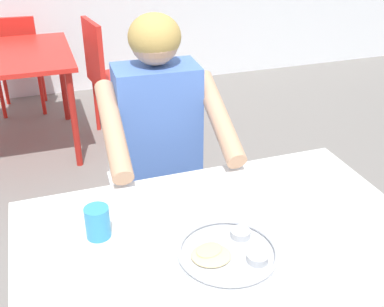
{
  "coord_description": "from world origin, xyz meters",
  "views": [
    {
      "loc": [
        -0.4,
        -1.07,
        1.63
      ],
      "look_at": [
        0.04,
        0.21,
        0.9
      ],
      "focal_mm": 44.03,
      "sensor_mm": 36.0,
      "label": 1
    }
  ],
  "objects_px": {
    "chair_red_right": "(111,71)",
    "drinking_cup": "(97,221)",
    "chair_foreground": "(154,173)",
    "chair_red_far": "(16,56)",
    "thali_tray": "(228,251)",
    "table_foreground": "(221,255)",
    "table_background_red": "(13,65)",
    "diner_foreground": "(163,144)"
  },
  "relations": [
    {
      "from": "table_foreground",
      "to": "table_background_red",
      "type": "relative_size",
      "value": 1.28
    },
    {
      "from": "chair_foreground",
      "to": "table_background_red",
      "type": "relative_size",
      "value": 0.88
    },
    {
      "from": "thali_tray",
      "to": "chair_red_right",
      "type": "xyz_separation_m",
      "value": [
        0.08,
        2.4,
        -0.24
      ]
    },
    {
      "from": "diner_foreground",
      "to": "chair_red_right",
      "type": "distance_m",
      "value": 1.71
    },
    {
      "from": "chair_foreground",
      "to": "chair_red_right",
      "type": "relative_size",
      "value": 0.93
    },
    {
      "from": "chair_red_far",
      "to": "drinking_cup",
      "type": "bearing_deg",
      "value": -85.12
    },
    {
      "from": "thali_tray",
      "to": "drinking_cup",
      "type": "bearing_deg",
      "value": 148.59
    },
    {
      "from": "chair_foreground",
      "to": "diner_foreground",
      "type": "height_order",
      "value": "diner_foreground"
    },
    {
      "from": "drinking_cup",
      "to": "thali_tray",
      "type": "bearing_deg",
      "value": -31.41
    },
    {
      "from": "drinking_cup",
      "to": "chair_red_right",
      "type": "bearing_deg",
      "value": 79.31
    },
    {
      "from": "table_foreground",
      "to": "chair_foreground",
      "type": "bearing_deg",
      "value": 89.99
    },
    {
      "from": "table_foreground",
      "to": "table_background_red",
      "type": "height_order",
      "value": "table_foreground"
    },
    {
      "from": "table_foreground",
      "to": "thali_tray",
      "type": "height_order",
      "value": "thali_tray"
    },
    {
      "from": "drinking_cup",
      "to": "chair_foreground",
      "type": "xyz_separation_m",
      "value": [
        0.35,
        0.72,
        -0.31
      ]
    },
    {
      "from": "chair_foreground",
      "to": "chair_red_far",
      "type": "relative_size",
      "value": 1.0
    },
    {
      "from": "drinking_cup",
      "to": "table_background_red",
      "type": "xyz_separation_m",
      "value": [
        -0.25,
        2.21,
        -0.17
      ]
    },
    {
      "from": "diner_foreground",
      "to": "chair_red_far",
      "type": "relative_size",
      "value": 1.51
    },
    {
      "from": "chair_red_far",
      "to": "chair_foreground",
      "type": "bearing_deg",
      "value": -74.69
    },
    {
      "from": "table_foreground",
      "to": "chair_red_right",
      "type": "relative_size",
      "value": 1.35
    },
    {
      "from": "thali_tray",
      "to": "chair_red_right",
      "type": "height_order",
      "value": "chair_red_right"
    },
    {
      "from": "chair_foreground",
      "to": "chair_red_far",
      "type": "bearing_deg",
      "value": 105.31
    },
    {
      "from": "chair_red_right",
      "to": "thali_tray",
      "type": "bearing_deg",
      "value": -92.02
    },
    {
      "from": "chair_red_far",
      "to": "diner_foreground",
      "type": "bearing_deg",
      "value": -76.19
    },
    {
      "from": "chair_red_right",
      "to": "table_foreground",
      "type": "bearing_deg",
      "value": -91.66
    },
    {
      "from": "chair_red_right",
      "to": "drinking_cup",
      "type": "bearing_deg",
      "value": -100.69
    },
    {
      "from": "thali_tray",
      "to": "diner_foreground",
      "type": "xyz_separation_m",
      "value": [
        0.01,
        0.71,
        -0.01
      ]
    },
    {
      "from": "thali_tray",
      "to": "chair_red_far",
      "type": "xyz_separation_m",
      "value": [
        -0.58,
        3.09,
        -0.26
      ]
    },
    {
      "from": "diner_foreground",
      "to": "chair_red_right",
      "type": "height_order",
      "value": "diner_foreground"
    },
    {
      "from": "table_background_red",
      "to": "chair_red_right",
      "type": "xyz_separation_m",
      "value": [
        0.67,
        -0.02,
        -0.11
      ]
    },
    {
      "from": "drinking_cup",
      "to": "diner_foreground",
      "type": "xyz_separation_m",
      "value": [
        0.34,
        0.51,
        -0.05
      ]
    },
    {
      "from": "table_background_red",
      "to": "chair_red_far",
      "type": "bearing_deg",
      "value": 89.56
    },
    {
      "from": "table_foreground",
      "to": "chair_red_far",
      "type": "height_order",
      "value": "chair_red_far"
    },
    {
      "from": "table_foreground",
      "to": "chair_red_far",
      "type": "xyz_separation_m",
      "value": [
        -0.59,
        3.01,
        -0.17
      ]
    },
    {
      "from": "diner_foreground",
      "to": "chair_red_right",
      "type": "relative_size",
      "value": 1.4
    },
    {
      "from": "thali_tray",
      "to": "chair_foreground",
      "type": "bearing_deg",
      "value": 88.9
    },
    {
      "from": "chair_red_right",
      "to": "diner_foreground",
      "type": "bearing_deg",
      "value": -92.53
    },
    {
      "from": "table_foreground",
      "to": "thali_tray",
      "type": "bearing_deg",
      "value": -101.4
    },
    {
      "from": "thali_tray",
      "to": "diner_foreground",
      "type": "relative_size",
      "value": 0.23
    },
    {
      "from": "thali_tray",
      "to": "drinking_cup",
      "type": "height_order",
      "value": "drinking_cup"
    },
    {
      "from": "drinking_cup",
      "to": "chair_red_far",
      "type": "xyz_separation_m",
      "value": [
        -0.25,
        2.89,
        -0.31
      ]
    },
    {
      "from": "chair_foreground",
      "to": "diner_foreground",
      "type": "distance_m",
      "value": 0.33
    },
    {
      "from": "drinking_cup",
      "to": "chair_red_right",
      "type": "distance_m",
      "value": 2.25
    }
  ]
}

